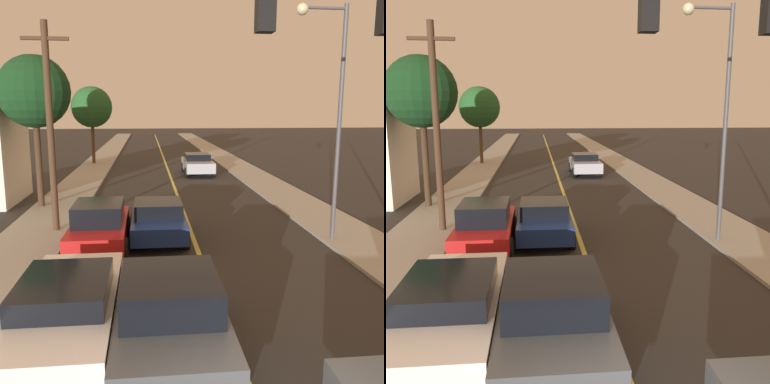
# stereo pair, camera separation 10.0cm
# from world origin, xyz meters

# --- Properties ---
(road_surface) EXTENTS (8.70, 80.00, 0.01)m
(road_surface) POSITION_xyz_m (0.00, 36.00, 0.01)
(road_surface) COLOR #2D2B28
(road_surface) RESTS_ON ground
(sidewalk_left) EXTENTS (2.50, 80.00, 0.12)m
(sidewalk_left) POSITION_xyz_m (-5.60, 36.00, 0.06)
(sidewalk_left) COLOR #9E998E
(sidewalk_left) RESTS_ON ground
(sidewalk_right) EXTENTS (2.50, 80.00, 0.12)m
(sidewalk_right) POSITION_xyz_m (5.60, 36.00, 0.06)
(sidewalk_right) COLOR #9E998E
(sidewalk_right) RESTS_ON ground
(car_near_lane_front) EXTENTS (2.06, 4.36, 1.63)m
(car_near_lane_front) POSITION_xyz_m (-1.22, 3.18, 0.82)
(car_near_lane_front) COLOR #474C51
(car_near_lane_front) RESTS_ON ground
(car_near_lane_second) EXTENTS (1.95, 3.94, 1.39)m
(car_near_lane_second) POSITION_xyz_m (-1.22, 10.47, 0.71)
(car_near_lane_second) COLOR navy
(car_near_lane_second) RESTS_ON ground
(car_outer_lane_front) EXTENTS (1.96, 4.69, 1.45)m
(car_outer_lane_front) POSITION_xyz_m (-3.13, 3.71, 0.77)
(car_outer_lane_front) COLOR white
(car_outer_lane_front) RESTS_ON ground
(car_outer_lane_second) EXTENTS (1.85, 4.27, 1.59)m
(car_outer_lane_second) POSITION_xyz_m (-3.13, 9.54, 0.81)
(car_outer_lane_second) COLOR red
(car_outer_lane_second) RESTS_ON ground
(car_far_oncoming) EXTENTS (2.02, 4.51, 1.45)m
(car_far_oncoming) POSITION_xyz_m (1.96, 25.57, 0.76)
(car_far_oncoming) COLOR #A5A8B2
(car_far_oncoming) RESTS_ON ground
(streetlamp_right) EXTENTS (1.67, 0.36, 7.60)m
(streetlamp_right) POSITION_xyz_m (4.34, 9.49, 4.93)
(streetlamp_right) COLOR #47474C
(streetlamp_right) RESTS_ON ground
(utility_pole_left) EXTENTS (1.60, 0.24, 7.34)m
(utility_pole_left) POSITION_xyz_m (-4.95, 11.65, 3.95)
(utility_pole_left) COLOR #422D1E
(utility_pole_left) RESTS_ON ground
(tree_left_near) EXTENTS (3.18, 3.18, 6.72)m
(tree_left_near) POSITION_xyz_m (-6.44, 15.81, 5.22)
(tree_left_near) COLOR #3D2B1C
(tree_left_near) RESTS_ON ground
(tree_left_far) EXTENTS (3.30, 3.30, 6.21)m
(tree_left_far) POSITION_xyz_m (-5.92, 31.85, 4.66)
(tree_left_far) COLOR #4C3823
(tree_left_far) RESTS_ON ground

